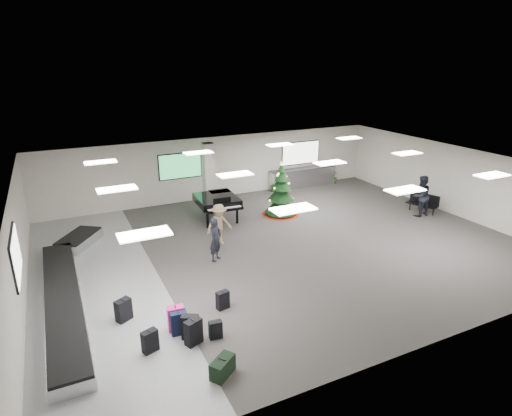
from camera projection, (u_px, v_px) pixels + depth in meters
name	position (u px, v px, depth m)	size (l,w,h in m)	color
ground	(283.00, 246.00, 16.81)	(18.00, 18.00, 0.00)	#3E3A38
room_envelope	(267.00, 186.00, 16.45)	(18.02, 14.02, 3.21)	beige
baggage_carousel	(67.00, 286.00, 13.45)	(2.28, 9.71, 0.43)	silver
service_counter	(303.00, 177.00, 24.33)	(4.05, 0.65, 1.08)	silver
suitcase_0	(193.00, 332.00, 10.98)	(0.51, 0.40, 0.72)	black
suitcase_1	(190.00, 327.00, 11.18)	(0.50, 0.42, 0.71)	black
pink_suitcase	(176.00, 318.00, 11.54)	(0.48, 0.30, 0.73)	#D41B72
suitcase_3	(223.00, 300.00, 12.55)	(0.41, 0.28, 0.58)	black
navy_suitcase	(179.00, 323.00, 11.38)	(0.45, 0.29, 0.68)	black
suitcase_5	(150.00, 341.00, 10.70)	(0.45, 0.33, 0.62)	black
green_duffel	(222.00, 367.00, 9.92)	(0.73, 0.65, 0.46)	black
suitcase_7	(216.00, 330.00, 11.23)	(0.36, 0.22, 0.52)	black
suitcase_8	(123.00, 310.00, 11.97)	(0.51, 0.43, 0.67)	black
christmas_tree	(281.00, 196.00, 19.93)	(1.79, 1.79, 2.56)	#6A1209
grand_piano	(217.00, 201.00, 19.19)	(1.88, 2.34, 1.28)	black
bench	(424.00, 202.00, 20.29)	(0.96, 1.50, 0.90)	black
traveler_a	(216.00, 239.00, 15.39)	(0.60, 0.39, 1.63)	black
traveler_b	(219.00, 225.00, 16.71)	(1.07, 0.62, 1.66)	#9A7F5F
traveler_bench	(421.00, 196.00, 19.70)	(0.94, 0.73, 1.93)	black
potted_plant_left	(274.00, 184.00, 23.45)	(0.45, 0.37, 0.82)	#143E13
potted_plant_right	(334.00, 177.00, 25.10)	(0.42, 0.42, 0.75)	#143E13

